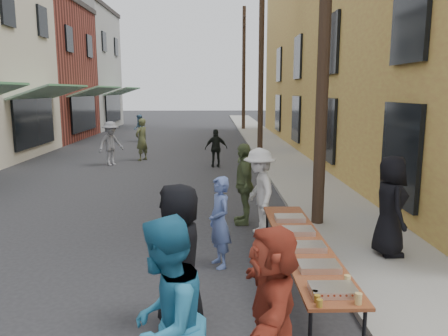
{
  "coord_description": "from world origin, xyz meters",
  "views": [
    {
      "loc": [
        2.03,
        -6.18,
        2.95
      ],
      "look_at": [
        2.25,
        3.11,
        1.3
      ],
      "focal_mm": 35.0,
      "sensor_mm": 36.0,
      "label": 1
    }
  ],
  "objects_px": {
    "utility_pole_near": "(325,13)",
    "serving_table": "(302,245)",
    "utility_pole_far": "(244,69)",
    "utility_pole_mid": "(261,57)",
    "catering_tray_sausage": "(333,290)",
    "guest_front_c": "(165,325)",
    "guest_front_a": "(180,257)",
    "server": "(390,206)"
  },
  "relations": [
    {
      "from": "utility_pole_near",
      "to": "serving_table",
      "type": "height_order",
      "value": "utility_pole_near"
    },
    {
      "from": "utility_pole_far",
      "to": "utility_pole_mid",
      "type": "bearing_deg",
      "value": -90.0
    },
    {
      "from": "utility_pole_near",
      "to": "catering_tray_sausage",
      "type": "xyz_separation_m",
      "value": [
        -0.97,
        -4.72,
        -3.71
      ]
    },
    {
      "from": "catering_tray_sausage",
      "to": "guest_front_c",
      "type": "xyz_separation_m",
      "value": [
        -1.73,
        -0.99,
        0.17
      ]
    },
    {
      "from": "utility_pole_mid",
      "to": "serving_table",
      "type": "bearing_deg",
      "value": -93.67
    },
    {
      "from": "utility_pole_far",
      "to": "guest_front_c",
      "type": "height_order",
      "value": "utility_pole_far"
    },
    {
      "from": "guest_front_a",
      "to": "utility_pole_far",
      "type": "bearing_deg",
      "value": 175.52
    },
    {
      "from": "utility_pole_near",
      "to": "guest_front_a",
      "type": "bearing_deg",
      "value": -123.79
    },
    {
      "from": "server",
      "to": "guest_front_c",
      "type": "bearing_deg",
      "value": 139.14
    },
    {
      "from": "serving_table",
      "to": "guest_front_c",
      "type": "height_order",
      "value": "guest_front_c"
    },
    {
      "from": "utility_pole_near",
      "to": "utility_pole_far",
      "type": "distance_m",
      "value": 24.0
    },
    {
      "from": "utility_pole_near",
      "to": "guest_front_c",
      "type": "xyz_separation_m",
      "value": [
        -2.7,
        -5.71,
        -3.54
      ]
    },
    {
      "from": "guest_front_c",
      "to": "utility_pole_mid",
      "type": "bearing_deg",
      "value": -168.38
    },
    {
      "from": "utility_pole_mid",
      "to": "utility_pole_far",
      "type": "xyz_separation_m",
      "value": [
        0.0,
        12.0,
        0.0
      ]
    },
    {
      "from": "utility_pole_far",
      "to": "catering_tray_sausage",
      "type": "xyz_separation_m",
      "value": [
        -0.97,
        -28.72,
        -3.71
      ]
    },
    {
      "from": "utility_pole_near",
      "to": "utility_pole_mid",
      "type": "height_order",
      "value": "same"
    },
    {
      "from": "utility_pole_mid",
      "to": "guest_front_a",
      "type": "xyz_separation_m",
      "value": [
        -2.7,
        -16.03,
        -3.58
      ]
    },
    {
      "from": "utility_pole_near",
      "to": "catering_tray_sausage",
      "type": "relative_size",
      "value": 18.0
    },
    {
      "from": "server",
      "to": "utility_pole_mid",
      "type": "bearing_deg",
      "value": 4.98
    },
    {
      "from": "utility_pole_far",
      "to": "serving_table",
      "type": "bearing_deg",
      "value": -92.04
    },
    {
      "from": "utility_pole_mid",
      "to": "catering_tray_sausage",
      "type": "bearing_deg",
      "value": -93.31
    },
    {
      "from": "guest_front_a",
      "to": "server",
      "type": "xyz_separation_m",
      "value": [
        3.5,
        2.13,
        0.06
      ]
    },
    {
      "from": "guest_front_c",
      "to": "server",
      "type": "relative_size",
      "value": 1.09
    },
    {
      "from": "guest_front_c",
      "to": "serving_table",
      "type": "bearing_deg",
      "value": 166.98
    },
    {
      "from": "utility_pole_far",
      "to": "server",
      "type": "xyz_separation_m",
      "value": [
        0.8,
        -25.9,
        -3.52
      ]
    },
    {
      "from": "guest_front_c",
      "to": "server",
      "type": "bearing_deg",
      "value": 157.73
    },
    {
      "from": "utility_pole_near",
      "to": "utility_pole_far",
      "type": "relative_size",
      "value": 1.0
    },
    {
      "from": "utility_pole_near",
      "to": "guest_front_a",
      "type": "relative_size",
      "value": 4.88
    },
    {
      "from": "guest_front_c",
      "to": "server",
      "type": "height_order",
      "value": "guest_front_c"
    },
    {
      "from": "utility_pole_near",
      "to": "server",
      "type": "distance_m",
      "value": 4.08
    },
    {
      "from": "utility_pole_mid",
      "to": "guest_front_c",
      "type": "relative_size",
      "value": 4.67
    },
    {
      "from": "catering_tray_sausage",
      "to": "guest_front_c",
      "type": "relative_size",
      "value": 0.26
    },
    {
      "from": "utility_pole_far",
      "to": "guest_front_a",
      "type": "bearing_deg",
      "value": -95.5
    },
    {
      "from": "utility_pole_near",
      "to": "utility_pole_far",
      "type": "xyz_separation_m",
      "value": [
        0.0,
        24.0,
        0.0
      ]
    },
    {
      "from": "catering_tray_sausage",
      "to": "server",
      "type": "xyz_separation_m",
      "value": [
        1.76,
        2.82,
        0.19
      ]
    },
    {
      "from": "utility_pole_mid",
      "to": "serving_table",
      "type": "relative_size",
      "value": 2.25
    },
    {
      "from": "utility_pole_mid",
      "to": "catering_tray_sausage",
      "type": "xyz_separation_m",
      "value": [
        -0.97,
        -16.72,
        -3.71
      ]
    },
    {
      "from": "utility_pole_mid",
      "to": "serving_table",
      "type": "height_order",
      "value": "utility_pole_mid"
    },
    {
      "from": "serving_table",
      "to": "guest_front_a",
      "type": "xyz_separation_m",
      "value": [
        -1.73,
        -0.97,
        0.21
      ]
    },
    {
      "from": "serving_table",
      "to": "catering_tray_sausage",
      "type": "bearing_deg",
      "value": -90.0
    },
    {
      "from": "utility_pole_mid",
      "to": "utility_pole_far",
      "type": "distance_m",
      "value": 12.0
    },
    {
      "from": "utility_pole_near",
      "to": "serving_table",
      "type": "relative_size",
      "value": 2.25
    }
  ]
}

